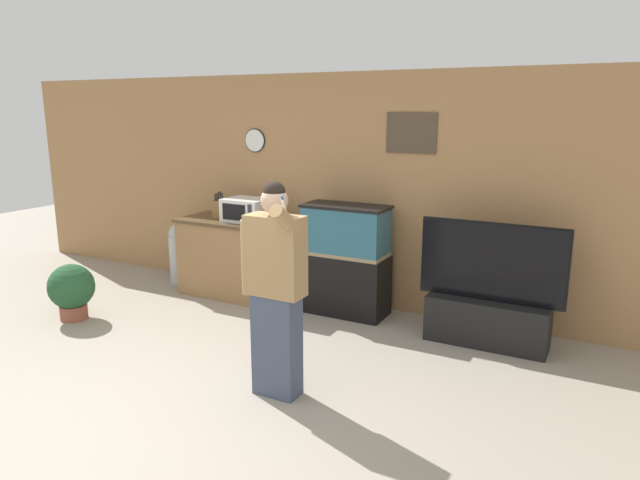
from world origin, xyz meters
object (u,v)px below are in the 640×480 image
Objects in this scene: tv_on_stand at (488,309)px; potted_plant at (72,289)px; counter_island at (239,258)px; person_standing at (275,287)px; trash_bin at (181,252)px; knife_block at (218,209)px; microwave at (247,210)px; aquarium_on_stand at (345,260)px.

tv_on_stand is 2.25× the size of potted_plant.
counter_island reaches higher than potted_plant.
counter_island is 0.85× the size of person_standing.
person_standing reaches higher than trash_bin.
knife_block is 3.30m from tv_on_stand.
tv_on_stand is 3.94m from trash_bin.
potted_plant is (-4.06, -1.42, -0.02)m from tv_on_stand.
person_standing is at bearing -50.00° from microwave.
counter_island is 4.51× the size of knife_block.
knife_block is (-0.27, -0.02, 0.58)m from counter_island.
tv_on_stand reaches higher than trash_bin.
trash_bin is at bearing 85.76° from potted_plant.
person_standing is 2.80× the size of potted_plant.
microwave is at bearing 6.19° from counter_island.
trash_bin reaches higher than potted_plant.
microwave reaches higher than trash_bin.
microwave is 0.42× the size of aquarium_on_stand.
counter_island is at bearing 132.31° from person_standing.
knife_block is 0.53× the size of potted_plant.
counter_island is 1.39m from aquarium_on_stand.
person_standing is (1.97, -1.85, -0.16)m from knife_block.
potted_plant is (-2.49, -1.55, -0.27)m from aquarium_on_stand.
aquarium_on_stand reaches higher than trash_bin.
knife_block is (-0.40, -0.03, -0.01)m from microwave.
knife_block is at bearing -176.03° from counter_island.
tv_on_stand is 2.24m from person_standing.
counter_island is at bearing 53.64° from potted_plant.
tv_on_stand is at bearing -4.69° from aquarium_on_stand.
aquarium_on_stand is at bearing 1.89° from counter_island.
potted_plant is at bearing -160.74° from tv_on_stand.
aquarium_on_stand is 0.71× the size of person_standing.
person_standing is at bearing -36.00° from trash_bin.
potted_plant is 0.77× the size of trash_bin.
counter_island is at bearing -4.90° from trash_bin.
person_standing is at bearing -47.69° from counter_island.
microwave is at bearing 130.00° from person_standing.
tv_on_stand is at bearing -1.61° from counter_island.
trash_bin is (-2.37, 0.04, -0.20)m from aquarium_on_stand.
microwave is (0.12, 0.01, 0.59)m from counter_island.
microwave is at bearing 178.06° from tv_on_stand.
person_standing is at bearing -7.44° from potted_plant.
microwave is at bearing -178.52° from aquarium_on_stand.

